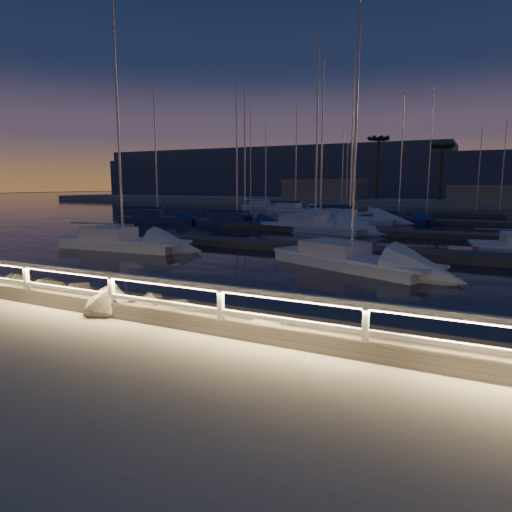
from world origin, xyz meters
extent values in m
plane|color=#9B968C|center=(0.00, 0.00, 0.00)|extent=(400.00, 400.00, 0.00)
cube|color=slate|center=(0.00, 1.50, -0.30)|extent=(240.00, 3.45, 1.29)
plane|color=black|center=(0.00, 80.00, -0.60)|extent=(320.00, 320.00, 0.00)
plane|color=black|center=(0.00, 0.00, -1.20)|extent=(400.00, 400.00, 0.00)
cube|color=white|center=(-2.00, 0.00, 0.50)|extent=(0.11, 0.11, 1.00)
cube|color=white|center=(1.00, 0.00, 0.50)|extent=(0.11, 0.11, 1.00)
cube|color=white|center=(4.00, 0.00, 0.50)|extent=(0.11, 0.11, 1.00)
cube|color=white|center=(7.00, 0.00, 0.50)|extent=(0.11, 0.11, 1.00)
cube|color=white|center=(0.00, 0.00, 1.00)|extent=(44.00, 0.12, 0.12)
cube|color=white|center=(0.00, 0.00, 0.50)|extent=(44.00, 0.09, 0.09)
cube|color=#E1AB65|center=(0.00, -0.02, 0.92)|extent=(44.00, 0.04, 0.03)
sphere|color=slate|center=(0.38, 2.16, -0.36)|extent=(0.75, 0.75, 0.75)
sphere|color=slate|center=(4.79, 2.14, -0.35)|extent=(1.01, 1.01, 1.01)
sphere|color=slate|center=(4.39, 0.96, -0.10)|extent=(0.73, 0.73, 0.73)
sphere|color=slate|center=(3.07, 2.42, -0.41)|extent=(0.81, 0.81, 0.81)
sphere|color=slate|center=(-2.90, 1.39, -0.19)|extent=(1.08, 1.08, 1.08)
cube|color=#534C45|center=(0.00, 16.00, -0.40)|extent=(22.00, 2.00, 0.40)
cube|color=#534C45|center=(0.00, 26.00, -0.40)|extent=(22.00, 2.00, 0.40)
cube|color=#534C45|center=(0.00, 38.00, -0.40)|extent=(22.00, 2.00, 0.40)
cube|color=#534C45|center=(0.00, 50.00, -0.40)|extent=(22.00, 2.00, 0.40)
cube|color=#9B968C|center=(0.00, 74.00, -0.20)|extent=(160.00, 14.00, 1.20)
cube|color=gray|center=(-18.00, 74.00, 1.80)|extent=(14.00, 8.00, 4.00)
cube|color=gray|center=(8.00, 75.00, 1.30)|extent=(10.00, 6.00, 3.00)
cylinder|color=#4D3C24|center=(-8.00, 72.00, 5.65)|extent=(0.44, 0.44, 10.50)
cylinder|color=#4D3C24|center=(2.00, 73.00, 4.90)|extent=(0.44, 0.44, 9.00)
cube|color=#3C475D|center=(0.00, 130.00, 4.00)|extent=(220.00, 30.00, 14.00)
cube|color=#3C475D|center=(-60.00, 140.00, 6.00)|extent=(120.00, 25.00, 18.00)
cube|color=navy|center=(-9.83, 27.16, -0.45)|extent=(6.41, 2.44, 0.54)
cube|color=navy|center=(-9.83, 27.16, -0.11)|extent=(6.92, 2.15, 0.15)
cube|color=navy|center=(-10.70, 27.21, 0.23)|extent=(2.53, 1.71, 0.63)
cylinder|color=#ADACB1|center=(-9.83, 27.16, 5.47)|extent=(0.12, 0.12, 10.96)
cylinder|color=#ADACB1|center=(-11.14, 27.23, 0.72)|extent=(3.94, 0.29, 0.08)
cube|color=silver|center=(-9.74, 12.00, -0.45)|extent=(7.48, 2.93, 0.57)
cube|color=silver|center=(-9.74, 12.00, -0.09)|extent=(8.07, 2.60, 0.16)
cube|color=silver|center=(-10.75, 11.93, 0.28)|extent=(2.97, 2.02, 0.68)
cylinder|color=#ADACB1|center=(-9.74, 12.00, 6.39)|extent=(0.12, 0.12, 12.74)
cylinder|color=#ADACB1|center=(-11.26, 11.90, 0.80)|extent=(4.58, 0.39, 0.08)
cube|color=silver|center=(-3.06, 26.15, -0.45)|extent=(8.70, 4.32, 0.60)
cube|color=silver|center=(-3.06, 26.15, -0.07)|extent=(9.31, 4.04, 0.16)
cube|color=silver|center=(-4.19, 26.37, 0.31)|extent=(3.58, 2.66, 0.71)
cylinder|color=#ADACB1|center=(-3.06, 26.15, 7.27)|extent=(0.13, 0.13, 14.46)
cylinder|color=#ADACB1|center=(-4.76, 26.48, 0.86)|extent=(5.12, 1.08, 0.09)
cube|color=silver|center=(3.59, 12.00, -0.45)|extent=(7.80, 5.24, 0.50)
cube|color=silver|center=(3.59, 12.00, -0.13)|extent=(8.22, 5.15, 0.14)
cube|color=silver|center=(2.65, 12.41, 0.18)|extent=(3.39, 2.86, 0.59)
cylinder|color=#ADACB1|center=(3.59, 12.00, 6.40)|extent=(0.11, 0.11, 12.89)
cylinder|color=#ADACB1|center=(2.18, 12.62, 0.64)|extent=(4.28, 1.92, 0.07)
cube|color=navy|center=(-19.31, 27.13, -0.45)|extent=(7.27, 4.75, 0.59)
cube|color=navy|center=(-19.31, 27.13, -0.08)|extent=(7.67, 4.65, 0.16)
cube|color=navy|center=(-20.20, 26.77, 0.30)|extent=(3.14, 2.62, 0.69)
cylinder|color=#ADACB1|center=(-19.31, 27.13, 6.03)|extent=(0.13, 0.13, 12.00)
cylinder|color=#ADACB1|center=(-20.64, 26.58, 0.83)|extent=(4.03, 1.71, 0.09)
cube|color=navy|center=(-10.73, 27.35, -0.45)|extent=(7.12, 3.75, 0.53)
cube|color=navy|center=(-10.73, 27.35, -0.11)|extent=(7.60, 3.55, 0.14)
cube|color=navy|center=(-11.64, 27.13, 0.22)|extent=(2.96, 2.25, 0.63)
cylinder|color=#ADACB1|center=(-10.73, 27.35, 5.87)|extent=(0.12, 0.12, 11.78)
cylinder|color=#ADACB1|center=(-12.10, 27.02, 0.70)|extent=(4.15, 1.04, 0.08)
cube|color=silver|center=(-2.67, 34.84, -0.45)|extent=(8.46, 2.83, 0.61)
cube|color=silver|center=(-2.67, 34.84, -0.06)|extent=(9.17, 2.41, 0.17)
cube|color=silver|center=(-3.84, 34.84, 0.33)|extent=(3.29, 2.12, 0.72)
cylinder|color=#ADACB1|center=(-2.67, 34.84, 7.39)|extent=(0.13, 0.13, 14.69)
cylinder|color=#ADACB1|center=(-4.43, 34.84, 0.88)|extent=(5.29, 0.10, 0.09)
cube|color=silver|center=(-12.35, 45.33, -0.45)|extent=(7.35, 2.98, 0.61)
cube|color=silver|center=(-12.35, 45.33, -0.06)|extent=(7.92, 2.67, 0.17)
cube|color=silver|center=(-13.35, 45.41, 0.33)|extent=(2.93, 2.02, 0.72)
cylinder|color=#ADACB1|center=(-12.35, 45.33, 6.28)|extent=(0.13, 0.13, 12.47)
cylinder|color=#ADACB1|center=(-13.84, 45.45, 0.88)|extent=(4.48, 0.46, 0.09)
cube|color=silver|center=(-4.11, 30.50, -0.45)|extent=(8.06, 4.39, 0.60)
cube|color=silver|center=(-4.11, 30.50, -0.07)|extent=(8.58, 4.17, 0.16)
cube|color=silver|center=(-5.14, 30.77, 0.31)|extent=(3.37, 2.60, 0.71)
cylinder|color=#ADACB1|center=(-4.11, 30.50, 6.69)|extent=(0.13, 0.13, 13.31)
cylinder|color=#ADACB1|center=(-5.66, 30.90, 0.85)|extent=(4.66, 1.28, 0.09)
cube|color=navy|center=(1.19, 38.79, -0.45)|extent=(7.19, 4.69, 0.49)
cube|color=navy|center=(1.19, 38.79, -0.14)|extent=(7.59, 4.59, 0.13)
cube|color=navy|center=(0.31, 39.15, 0.18)|extent=(3.11, 2.59, 0.58)
cylinder|color=#ADACB1|center=(1.19, 38.79, 5.89)|extent=(0.11, 0.11, 11.87)
cylinder|color=#ADACB1|center=(-0.13, 39.33, 0.63)|extent=(3.98, 1.68, 0.07)
cube|color=silver|center=(-20.00, 52.79, -0.45)|extent=(6.98, 3.07, 0.57)
cube|color=silver|center=(-20.00, 52.79, -0.09)|extent=(7.50, 2.81, 0.16)
cube|color=silver|center=(-20.93, 52.67, 0.28)|extent=(2.82, 2.00, 0.68)
cylinder|color=#ADACB1|center=(-20.00, 52.79, 5.88)|extent=(0.13, 0.13, 11.73)
cylinder|color=#ADACB1|center=(-21.40, 52.61, 0.80)|extent=(4.20, 0.61, 0.08)
cube|color=silver|center=(-4.85, 43.36, -0.45)|extent=(6.87, 3.66, 0.51)
cube|color=silver|center=(-4.85, 43.36, -0.13)|extent=(7.32, 3.47, 0.14)
cube|color=silver|center=(-5.73, 43.15, 0.20)|extent=(2.86, 2.19, 0.60)
cylinder|color=#ADACB1|center=(-4.85, 43.36, 5.64)|extent=(0.11, 0.11, 11.35)
cylinder|color=#ADACB1|center=(-6.17, 43.04, 0.66)|extent=(3.99, 1.04, 0.07)
camera|label=1|loc=(8.75, -7.86, 3.11)|focal=32.00mm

